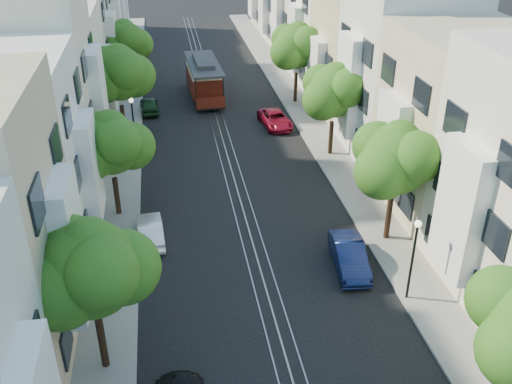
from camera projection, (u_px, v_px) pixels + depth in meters
name	position (u px, v px, depth m)	size (l,w,h in m)	color
ground	(217.00, 120.00, 46.35)	(200.00, 200.00, 0.00)	black
sidewalk_east	(304.00, 114.00, 47.37)	(2.50, 80.00, 0.12)	gray
sidewalk_west	(126.00, 125.00, 45.28)	(2.50, 80.00, 0.12)	gray
rail_left	(210.00, 120.00, 46.27)	(0.06, 80.00, 0.02)	gray
rail_slot	(217.00, 120.00, 46.35)	(0.06, 80.00, 0.02)	gray
rail_right	(224.00, 119.00, 46.43)	(0.06, 80.00, 0.02)	gray
lane_line	(217.00, 120.00, 46.35)	(0.08, 80.00, 0.01)	tan
townhouses_east	(363.00, 50.00, 45.50)	(7.75, 72.00, 12.00)	beige
townhouses_west	(55.00, 66.00, 42.12)	(7.75, 72.00, 11.76)	silver
tree_e_b	(397.00, 160.00, 28.67)	(4.93, 4.08, 6.68)	black
tree_e_c	(335.00, 92.00, 38.25)	(4.84, 3.99, 6.52)	black
tree_e_d	(298.00, 47.00, 47.64)	(5.01, 4.16, 6.85)	black
tree_w_a	(92.00, 271.00, 20.54)	(4.93, 4.08, 6.68)	black
tree_w_b	(111.00, 146.00, 31.08)	(4.72, 3.87, 6.27)	black
tree_w_c	(119.00, 74.00, 40.27)	(5.13, 4.28, 7.09)	black
tree_w_d	(125.00, 43.00, 50.01)	(4.84, 3.99, 6.52)	black
lamp_east	(414.00, 248.00, 25.14)	(0.32, 0.32, 4.16)	black
lamp_west	(133.00, 118.00, 38.89)	(0.32, 0.32, 4.16)	black
cable_car	(204.00, 77.00, 50.22)	(2.95, 8.42, 3.20)	black
parked_car_e_mid	(349.00, 256.00, 28.36)	(1.45, 4.16, 1.37)	#0C153C
parked_car_e_far	(275.00, 119.00, 44.87)	(1.95, 4.22, 1.17)	maroon
parked_car_w_mid	(150.00, 231.00, 30.54)	(1.30, 3.74, 1.23)	white
parked_car_w_far	(149.00, 105.00, 47.60)	(1.47, 3.66, 1.25)	#15351A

